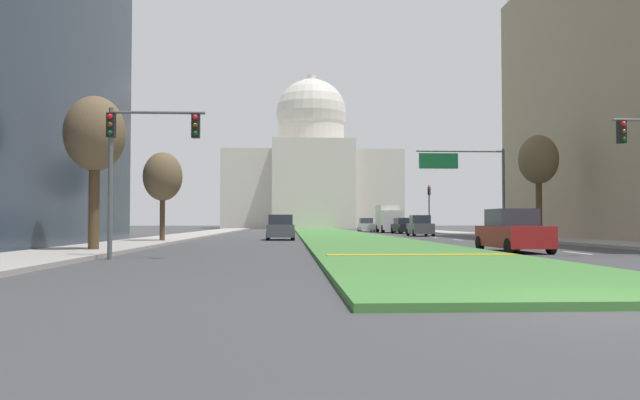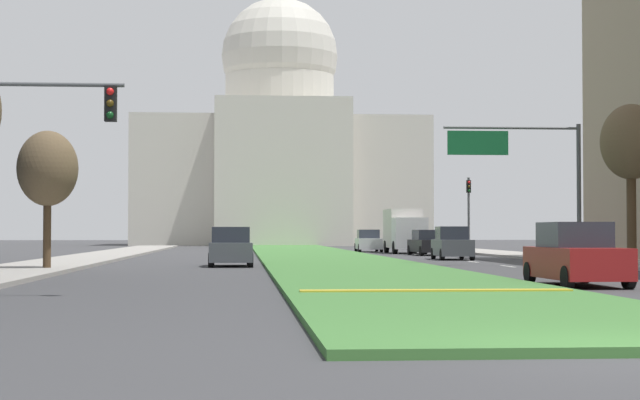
% 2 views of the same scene
% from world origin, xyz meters
% --- Properties ---
extents(ground_plane, '(260.00, 260.00, 0.00)m').
position_xyz_m(ground_plane, '(0.00, 56.63, 0.00)').
color(ground_plane, '#3D3D3F').
extents(grass_median, '(7.22, 101.94, 0.14)m').
position_xyz_m(grass_median, '(0.00, 50.97, 0.07)').
color(grass_median, '#427A38').
rests_on(grass_median, ground_plane).
extents(median_curb_nose, '(6.49, 0.50, 0.04)m').
position_xyz_m(median_curb_nose, '(0.00, 12.13, 0.16)').
color(median_curb_nose, gold).
rests_on(median_curb_nose, grass_median).
extents(lane_dashes_right, '(0.16, 44.83, 0.01)m').
position_xyz_m(lane_dashes_right, '(7.36, 38.82, 0.00)').
color(lane_dashes_right, silver).
rests_on(lane_dashes_right, ground_plane).
extents(sidewalk_left, '(4.00, 101.94, 0.15)m').
position_xyz_m(sidewalk_left, '(-13.12, 45.31, 0.07)').
color(sidewalk_left, '#9E9991').
rests_on(sidewalk_left, ground_plane).
extents(sidewalk_right, '(4.00, 101.94, 0.15)m').
position_xyz_m(sidewalk_right, '(13.12, 45.31, 0.07)').
color(sidewalk_right, '#9E9991').
rests_on(sidewalk_right, ground_plane).
extents(capitol_building, '(34.09, 22.16, 30.53)m').
position_xyz_m(capitol_building, '(0.00, 112.48, 11.19)').
color(capitol_building, beige).
rests_on(capitol_building, ground_plane).
extents(traffic_light_near_left, '(3.34, 0.35, 5.20)m').
position_xyz_m(traffic_light_near_left, '(-9.78, 12.63, 3.80)').
color(traffic_light_near_left, '#515456').
rests_on(traffic_light_near_left, ground_plane).
extents(traffic_light_far_right, '(0.28, 0.35, 5.20)m').
position_xyz_m(traffic_light_far_right, '(10.62, 56.83, 3.31)').
color(traffic_light_far_right, '#515456').
rests_on(traffic_light_far_right, ground_plane).
extents(overhead_guide_sign, '(6.37, 0.20, 6.50)m').
position_xyz_m(overhead_guide_sign, '(8.40, 34.40, 4.68)').
color(overhead_guide_sign, '#515456').
rests_on(overhead_guide_sign, ground_plane).
extents(street_tree_left_near, '(2.50, 2.50, 6.51)m').
position_xyz_m(street_tree_left_near, '(-12.58, 17.19, 4.84)').
color(street_tree_left_near, '#4C3823').
rests_on(street_tree_left_near, ground_plane).
extents(street_tree_left_mid, '(2.37, 2.37, 5.52)m').
position_xyz_m(street_tree_left_mid, '(-12.20, 29.17, 4.00)').
color(street_tree_left_mid, '#4C3823').
rests_on(street_tree_left_mid, ground_plane).
extents(street_tree_right_mid, '(2.61, 2.61, 7.08)m').
position_xyz_m(street_tree_right_mid, '(12.15, 31.46, 5.34)').
color(street_tree_right_mid, '#4C3823').
rests_on(street_tree_right_mid, ground_plane).
extents(sedan_lead_stopped, '(1.98, 4.44, 1.83)m').
position_xyz_m(sedan_lead_stopped, '(4.96, 16.93, 0.85)').
color(sedan_lead_stopped, maroon).
rests_on(sedan_lead_stopped, ground_plane).
extents(sedan_midblock, '(1.99, 4.22, 1.77)m').
position_xyz_m(sedan_midblock, '(-5.09, 34.70, 0.83)').
color(sedan_midblock, '#4C5156').
rests_on(sedan_midblock, ground_plane).
extents(sedan_distant, '(2.05, 4.48, 1.85)m').
position_xyz_m(sedan_distant, '(7.14, 45.35, 0.86)').
color(sedan_distant, '#4C5156').
rests_on(sedan_distant, ground_plane).
extents(sedan_far_horizon, '(2.04, 4.63, 1.68)m').
position_xyz_m(sedan_far_horizon, '(7.68, 56.18, 0.79)').
color(sedan_far_horizon, black).
rests_on(sedan_far_horizon, ground_plane).
extents(sedan_very_far, '(2.03, 4.60, 1.72)m').
position_xyz_m(sedan_very_far, '(5.23, 68.30, 0.81)').
color(sedan_very_far, silver).
rests_on(sedan_very_far, ground_plane).
extents(box_truck_delivery, '(2.40, 6.40, 3.20)m').
position_xyz_m(box_truck_delivery, '(7.17, 62.56, 1.68)').
color(box_truck_delivery, silver).
rests_on(box_truck_delivery, ground_plane).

